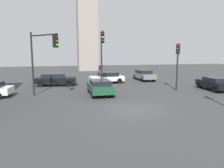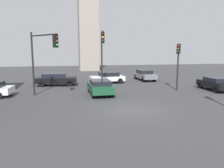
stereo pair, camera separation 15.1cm
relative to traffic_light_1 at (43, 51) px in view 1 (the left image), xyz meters
name	(u,v)px [view 1 (the left image)]	position (x,y,z in m)	size (l,w,h in m)	color
ground_plane	(132,110)	(5.94, -5.71, -3.94)	(104.58, 104.58, 0.00)	#38383A
traffic_light_1	(43,51)	(0.00, 0.00, 0.00)	(2.38, 2.62, 5.62)	black
traffic_light_2	(102,48)	(5.44, 1.80, 0.31)	(0.81, 3.66, 6.00)	black
traffic_light_3	(178,58)	(12.93, 0.29, -0.63)	(0.47, 0.46, 4.73)	black
car_0	(144,75)	(12.88, 8.66, -3.17)	(1.92, 4.48, 1.46)	slate
car_1	(100,87)	(4.85, -0.03, -3.20)	(2.00, 4.28, 1.38)	#19472D
car_2	(107,77)	(7.15, 7.03, -3.19)	(4.37, 2.06, 1.42)	silver
car_3	(214,83)	(16.66, -0.69, -3.21)	(2.12, 4.17, 1.35)	black
car_5	(55,79)	(0.80, 6.68, -3.17)	(4.85, 2.50, 1.44)	black
skyline_tower	(87,20)	(7.57, 28.25, 7.12)	(4.18, 4.18, 22.13)	gray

